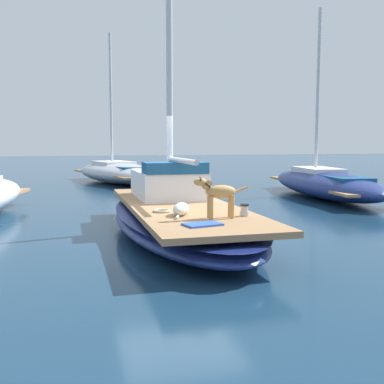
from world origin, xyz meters
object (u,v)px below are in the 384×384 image
at_px(moored_boat_far_astern, 118,172).
at_px(moored_boat_starboard_side, 324,183).
at_px(dog_tan, 218,193).
at_px(dog_white, 181,209).
at_px(sailboat_main, 179,219).
at_px(coiled_rope, 162,211).
at_px(deck_winch, 244,210).
at_px(deck_towel, 203,224).

bearing_deg(moored_boat_far_astern, moored_boat_starboard_side, -50.52).
relative_size(dog_tan, dog_white, 1.03).
height_order(sailboat_main, coiled_rope, coiled_rope).
bearing_deg(moored_boat_starboard_side, deck_winch, -129.62).
xyz_separation_m(sailboat_main, moored_boat_far_astern, (0.08, 12.94, 0.18)).
xyz_separation_m(coiled_rope, moored_boat_starboard_side, (7.06, 6.14, -0.18)).
xyz_separation_m(sailboat_main, deck_winch, (0.71, -1.82, 0.42)).
xyz_separation_m(deck_winch, moored_boat_starboard_side, (5.78, 6.98, -0.25)).
relative_size(sailboat_main, moored_boat_far_astern, 0.92).
xyz_separation_m(dog_white, moored_boat_far_astern, (0.38, 14.34, -0.25)).
xyz_separation_m(dog_tan, deck_winch, (0.51, 0.10, -0.32)).
bearing_deg(deck_towel, dog_white, 93.69).
xyz_separation_m(dog_white, moored_boat_starboard_side, (6.79, 6.56, -0.26)).
bearing_deg(sailboat_main, coiled_rope, -119.83).
distance_m(dog_tan, coiled_rope, 1.27).
distance_m(deck_winch, moored_boat_starboard_side, 9.06).
xyz_separation_m(sailboat_main, dog_tan, (0.20, -1.92, 0.75)).
distance_m(sailboat_main, moored_boat_starboard_side, 8.29).
relative_size(deck_winch, moored_boat_far_astern, 0.03).
xyz_separation_m(dog_tan, coiled_rope, (-0.77, 0.93, -0.40)).
relative_size(moored_boat_starboard_side, moored_boat_far_astern, 1.03).
bearing_deg(deck_towel, moored_boat_starboard_side, 48.65).
xyz_separation_m(dog_tan, dog_white, (-0.50, 0.51, -0.32)).
relative_size(deck_towel, moored_boat_starboard_side, 0.07).
bearing_deg(coiled_rope, dog_tan, -50.45).
relative_size(coiled_rope, moored_boat_far_astern, 0.04).
distance_m(dog_tan, moored_boat_far_astern, 14.87).
xyz_separation_m(sailboat_main, deck_towel, (-0.23, -2.48, 0.34)).
bearing_deg(dog_white, deck_winch, -22.40).
bearing_deg(moored_boat_far_astern, deck_towel, -91.15).
distance_m(sailboat_main, deck_winch, 2.00).
height_order(coiled_rope, deck_towel, coiled_rope).
relative_size(deck_winch, deck_towel, 0.38).
distance_m(coiled_rope, moored_boat_starboard_side, 9.36).
height_order(dog_white, moored_boat_starboard_side, moored_boat_starboard_side).
relative_size(dog_white, moored_boat_far_astern, 0.12).
height_order(dog_tan, moored_boat_starboard_side, moored_boat_starboard_side).
bearing_deg(moored_boat_starboard_side, coiled_rope, -138.95).
xyz_separation_m(coiled_rope, deck_towel, (0.34, -1.49, -0.01)).
relative_size(dog_tan, moored_boat_far_astern, 0.12).
height_order(moored_boat_starboard_side, moored_boat_far_astern, moored_boat_far_astern).
distance_m(deck_towel, moored_boat_starboard_side, 10.17).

